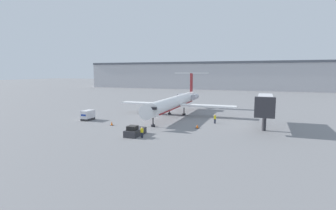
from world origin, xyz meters
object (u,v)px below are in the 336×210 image
Objects in this scene: worker_by_wing at (215,119)px; luggage_cart at (88,115)px; traffic_cone_left at (112,123)px; worker_near_tug at (142,132)px; airplane_main at (176,102)px; pushback_tug at (135,131)px; traffic_cone_right at (197,126)px; jet_bridge at (265,104)px.

luggage_cart is at bearing -167.26° from worker_by_wing.
luggage_cart is at bearing 158.98° from traffic_cone_left.
worker_by_wing is at bearing 60.77° from worker_near_tug.
airplane_main is 19.38× the size of worker_near_tug.
traffic_cone_left is (-7.95, 5.55, -0.25)m from pushback_tug.
worker_by_wing is (10.27, 14.45, 0.35)m from pushback_tug.
luggage_cart is 19.85m from worker_near_tug.
luggage_cart is 3.57× the size of traffic_cone_left.
traffic_cone_left is 16.37m from traffic_cone_right.
worker_by_wing is (26.04, 5.89, -0.06)m from luggage_cart.
pushback_tug is 0.33× the size of jet_bridge.
airplane_main reaches higher than jet_bridge.
luggage_cart is at bearing 151.55° from worker_near_tug.
jet_bridge is (27.44, 8.09, 4.06)m from traffic_cone_left.
pushback_tug reaches higher than traffic_cone_left.
airplane_main is at bearing 148.18° from worker_by_wing.
worker_near_tug is 0.13× the size of jet_bridge.
traffic_cone_left is at bearing -21.02° from luggage_cart.
traffic_cone_left is 1.14× the size of traffic_cone_right.
traffic_cone_right is (16.02, 3.34, -0.07)m from traffic_cone_left.
luggage_cart reaches higher than worker_near_tug.
worker_near_tug reaches higher than traffic_cone_right.
airplane_main is 12.61m from worker_by_wing.
worker_by_wing is at bearing -31.82° from airplane_main.
traffic_cone_left is 28.90m from jet_bridge.
luggage_cart reaches higher than worker_by_wing.
traffic_cone_left is 0.06× the size of jet_bridge.
pushback_tug is at bearing -34.95° from traffic_cone_left.
pushback_tug is 2.58× the size of worker_near_tug.
luggage_cart is 4.09× the size of traffic_cone_right.
traffic_cone_left is at bearing 145.05° from pushback_tug.
airplane_main reaches higher than luggage_cart.
traffic_cone_right is (6.39, 9.80, -0.57)m from worker_near_tug.
traffic_cone_right is (23.84, 0.34, -0.73)m from luggage_cart.
traffic_cone_right is at bearing 11.79° from traffic_cone_left.
pushback_tug is 2.34× the size of worker_by_wing.
worker_by_wing is at bearing 12.74° from luggage_cart.
airplane_main is at bearing 159.62° from jet_bridge.
airplane_main reaches higher than traffic_cone_right.
luggage_cart is 26.70m from worker_by_wing.
worker_by_wing is 9.88m from jet_bridge.
worker_near_tug is (1.69, -0.90, 0.24)m from pushback_tug.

